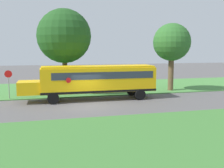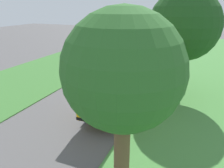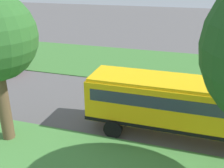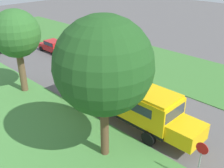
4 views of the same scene
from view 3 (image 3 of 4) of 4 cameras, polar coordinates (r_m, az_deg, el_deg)
The scene contains 3 objects.
ground_plane at distance 17.26m, azimuth 20.23°, elevation -6.70°, with size 120.00×120.00×0.00m, color #565454.
grass_far_side at distance 25.54m, azimuth 19.69°, elevation 2.97°, with size 10.00×80.00×0.07m, color #3D7533.
school_bus at distance 14.05m, azimuth 17.47°, elevation -4.35°, with size 2.84×12.42×3.16m.
Camera 3 is at (-15.20, 1.50, 8.04)m, focal length 42.00 mm.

